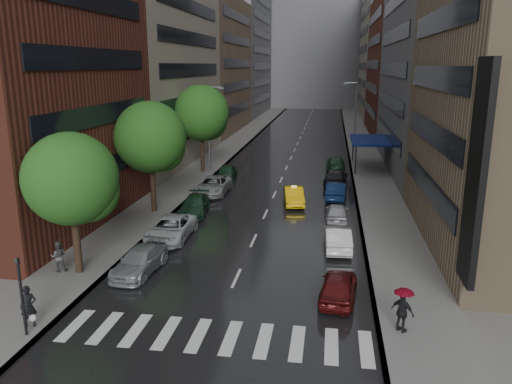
# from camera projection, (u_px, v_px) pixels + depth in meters

# --- Properties ---
(ground) EXTENTS (220.00, 220.00, 0.00)m
(ground) POSITION_uv_depth(u_px,v_px,m) (220.00, 314.00, 23.04)
(ground) COLOR gray
(ground) RESTS_ON ground
(road) EXTENTS (14.00, 140.00, 0.01)m
(road) POSITION_uv_depth(u_px,v_px,m) (297.00, 145.00, 70.94)
(road) COLOR black
(road) RESTS_ON ground
(sidewalk_left) EXTENTS (4.00, 140.00, 0.15)m
(sidewalk_left) POSITION_uv_depth(u_px,v_px,m) (235.00, 144.00, 72.22)
(sidewalk_left) COLOR gray
(sidewalk_left) RESTS_ON ground
(sidewalk_right) EXTENTS (4.00, 140.00, 0.15)m
(sidewalk_right) POSITION_uv_depth(u_px,v_px,m) (361.00, 146.00, 69.62)
(sidewalk_right) COLOR gray
(sidewalk_right) RESTS_ON ground
(crosswalk) EXTENTS (13.15, 2.80, 0.01)m
(crosswalk) POSITION_uv_depth(u_px,v_px,m) (215.00, 336.00, 21.09)
(crosswalk) COLOR silver
(crosswalk) RESTS_ON ground
(buildings_left) EXTENTS (8.00, 108.00, 38.00)m
(buildings_left) POSITION_uv_depth(u_px,v_px,m) (206.00, 33.00, 77.56)
(buildings_left) COLOR maroon
(buildings_left) RESTS_ON ground
(buildings_right) EXTENTS (8.05, 109.10, 36.00)m
(buildings_right) POSITION_uv_depth(u_px,v_px,m) (407.00, 37.00, 71.47)
(buildings_right) COLOR #937A5B
(buildings_right) RESTS_ON ground
(building_far) EXTENTS (40.00, 14.00, 32.00)m
(building_far) POSITION_uv_depth(u_px,v_px,m) (316.00, 46.00, 132.12)
(building_far) COLOR slate
(building_far) RESTS_ON ground
(tree_near) EXTENTS (4.92, 4.92, 7.84)m
(tree_near) POSITION_uv_depth(u_px,v_px,m) (71.00, 179.00, 26.03)
(tree_near) COLOR #382619
(tree_near) RESTS_ON ground
(tree_mid) EXTENTS (5.39, 5.39, 8.59)m
(tree_mid) POSITION_uv_depth(u_px,v_px,m) (150.00, 137.00, 37.29)
(tree_mid) COLOR #382619
(tree_mid) RESTS_ON ground
(tree_far) EXTENTS (5.78, 5.78, 9.21)m
(tree_far) POSITION_uv_depth(u_px,v_px,m) (201.00, 113.00, 51.59)
(tree_far) COLOR #382619
(tree_far) RESTS_ON ground
(taxi) EXTENTS (2.13, 4.48, 1.42)m
(taxi) POSITION_uv_depth(u_px,v_px,m) (294.00, 196.00, 40.95)
(taxi) COLOR yellow
(taxi) RESTS_ON ground
(parked_cars_left) EXTENTS (2.62, 27.86, 1.52)m
(parked_cars_left) POSITION_uv_depth(u_px,v_px,m) (195.00, 204.00, 38.48)
(parked_cars_left) COLOR gray
(parked_cars_left) RESTS_ON ground
(parked_cars_right) EXTENTS (2.49, 36.22, 1.52)m
(parked_cars_right) POSITION_uv_depth(u_px,v_px,m) (336.00, 196.00, 40.88)
(parked_cars_right) COLOR #511010
(parked_cars_right) RESTS_ON ground
(ped_bag_walker) EXTENTS (0.80, 0.67, 1.86)m
(ped_bag_walker) POSITION_uv_depth(u_px,v_px,m) (29.00, 307.00, 21.43)
(ped_bag_walker) COLOR black
(ped_bag_walker) RESTS_ON sidewalk_left
(ped_black_umbrella) EXTENTS (1.03, 0.98, 2.09)m
(ped_black_umbrella) POSITION_uv_depth(u_px,v_px,m) (58.00, 250.00, 27.10)
(ped_black_umbrella) COLOR #4B4A4F
(ped_black_umbrella) RESTS_ON sidewalk_left
(ped_red_umbrella) EXTENTS (1.10, 1.01, 2.01)m
(ped_red_umbrella) POSITION_uv_depth(u_px,v_px,m) (403.00, 306.00, 20.93)
(ped_red_umbrella) COLOR black
(ped_red_umbrella) RESTS_ON sidewalk_right
(traffic_light) EXTENTS (0.18, 0.15, 3.45)m
(traffic_light) POSITION_uv_depth(u_px,v_px,m) (21.00, 289.00, 20.45)
(traffic_light) COLOR black
(traffic_light) RESTS_ON sidewalk_left
(street_lamp_left) EXTENTS (1.74, 0.22, 9.00)m
(street_lamp_left) POSITION_uv_depth(u_px,v_px,m) (210.00, 127.00, 51.68)
(street_lamp_left) COLOR gray
(street_lamp_left) RESTS_ON sidewalk_left
(street_lamp_right) EXTENTS (1.74, 0.22, 9.00)m
(street_lamp_right) POSITION_uv_depth(u_px,v_px,m) (355.00, 115.00, 63.82)
(street_lamp_right) COLOR gray
(street_lamp_right) RESTS_ON sidewalk_right
(awning) EXTENTS (4.00, 8.00, 3.12)m
(awning) POSITION_uv_depth(u_px,v_px,m) (370.00, 140.00, 54.49)
(awning) COLOR navy
(awning) RESTS_ON sidewalk_right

